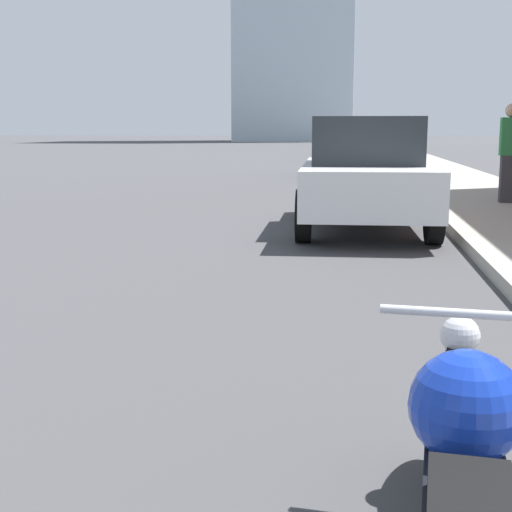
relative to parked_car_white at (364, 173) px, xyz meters
The scene contains 7 objects.
sidewalk 26.32m from the parked_car_white, 84.40° to the left, with size 2.73×240.00×0.15m.
parked_car_white is the anchor object (origin of this frame).
parked_car_blue 12.52m from the parked_car_white, 90.76° to the left, with size 2.22×4.47×1.74m.
parked_car_red 25.03m from the parked_car_white, 89.78° to the left, with size 2.11×4.05×1.78m.
parked_car_green 35.94m from the parked_car_white, 90.08° to the left, with size 2.31×4.61×1.53m.
parked_car_black 48.81m from the parked_car_white, 89.77° to the left, with size 1.89×4.17×1.59m.
pedestrian 3.87m from the parked_car_white, 46.93° to the left, with size 0.36×0.25×1.78m.
Camera 1 is at (2.17, 3.13, 1.45)m, focal length 50.00 mm.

